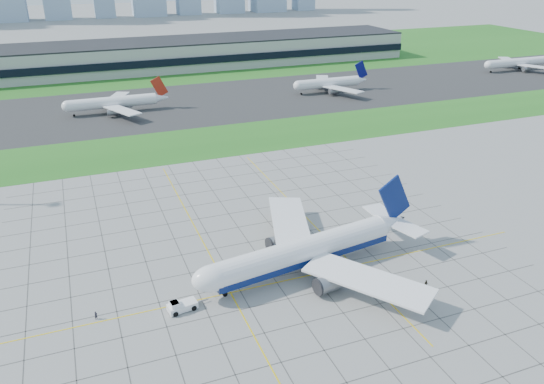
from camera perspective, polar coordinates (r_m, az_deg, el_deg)
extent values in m
plane|color=gray|center=(112.67, 0.14, -9.18)|extent=(1400.00, 1400.00, 0.00)
cube|color=#1F601B|center=(191.13, -9.78, 4.98)|extent=(700.00, 35.00, 0.04)
cube|color=#383838|center=(243.05, -12.58, 8.93)|extent=(700.00, 75.00, 0.04)
cube|color=#1F601B|center=(349.73, -15.70, 13.22)|extent=(700.00, 145.00, 0.04)
cube|color=#474744|center=(116.42, -24.85, -10.54)|extent=(0.18, 130.00, 0.02)
cube|color=#474744|center=(115.75, -20.89, -10.00)|extent=(0.18, 130.00, 0.02)
cube|color=#474744|center=(115.63, -16.91, -9.41)|extent=(0.18, 130.00, 0.02)
cube|color=#474744|center=(116.07, -12.96, -8.78)|extent=(0.18, 130.00, 0.02)
cube|color=#474744|center=(117.05, -9.07, -8.11)|extent=(0.18, 130.00, 0.02)
cube|color=#474744|center=(118.56, -5.28, -7.43)|extent=(0.18, 130.00, 0.02)
cube|color=#474744|center=(120.59, -1.61, -6.73)|extent=(0.18, 130.00, 0.02)
cube|color=#474744|center=(123.10, 1.92, -6.03)|extent=(0.18, 130.00, 0.02)
cube|color=#474744|center=(126.08, 5.28, -5.34)|extent=(0.18, 130.00, 0.02)
cube|color=#474744|center=(129.47, 8.47, -4.67)|extent=(0.18, 130.00, 0.02)
cube|color=#474744|center=(133.27, 11.48, -4.02)|extent=(0.18, 130.00, 0.02)
cube|color=#474744|center=(137.42, 14.32, -3.40)|extent=(0.18, 130.00, 0.02)
cube|color=#474744|center=(141.91, 16.97, -2.81)|extent=(0.18, 130.00, 0.02)
cube|color=#474744|center=(90.11, 8.04, -19.62)|extent=(110.00, 0.18, 0.02)
cube|color=#474744|center=(95.24, 5.64, -16.59)|extent=(110.00, 0.18, 0.02)
cube|color=#474744|center=(100.75, 3.55, -13.85)|extent=(110.00, 0.18, 0.02)
cube|color=#474744|center=(106.57, 1.74, -11.39)|extent=(110.00, 0.18, 0.02)
cube|color=#474744|center=(112.66, 0.14, -9.18)|extent=(110.00, 0.18, 0.02)
cube|color=#474744|center=(118.98, -1.28, -7.19)|extent=(110.00, 0.18, 0.02)
cube|color=#474744|center=(125.49, -2.54, -5.41)|extent=(110.00, 0.18, 0.02)
cube|color=#474744|center=(132.16, -3.67, -3.80)|extent=(110.00, 0.18, 0.02)
cube|color=#474744|center=(138.97, -4.68, -2.34)|extent=(110.00, 0.18, 0.02)
cube|color=#474744|center=(145.91, -5.60, -1.02)|extent=(110.00, 0.18, 0.02)
cube|color=#474744|center=(152.94, -6.43, 0.18)|extent=(110.00, 0.18, 0.02)
cube|color=#474744|center=(160.07, -7.19, 1.27)|extent=(110.00, 0.18, 0.02)
cube|color=#474744|center=(167.28, -7.89, 2.27)|extent=(110.00, 0.18, 0.02)
cube|color=yellow|center=(111.11, 0.52, -9.71)|extent=(120.00, 0.25, 0.03)
cube|color=yellow|center=(126.51, -7.44, -5.34)|extent=(0.25, 100.00, 0.03)
cube|color=yellow|center=(134.72, 4.18, -3.23)|extent=(0.25, 100.00, 0.03)
cube|color=#B7B7B2|center=(330.58, -8.23, 14.57)|extent=(260.00, 42.00, 15.00)
cube|color=black|center=(310.08, -7.26, 13.89)|extent=(260.00, 1.00, 4.00)
cube|color=black|center=(329.37, -8.32, 15.93)|extent=(260.00, 42.00, 0.80)
cylinder|color=white|center=(112.44, 3.44, -6.27)|extent=(41.94, 11.77, 5.43)
cube|color=#081954|center=(113.32, 3.42, -7.01)|extent=(41.88, 11.41, 1.45)
ellipsoid|color=white|center=(104.01, -6.31, -9.17)|extent=(9.41, 6.70, 5.43)
cube|color=black|center=(103.14, -7.34, -9.25)|extent=(2.41, 3.17, 0.54)
cone|color=white|center=(125.65, 12.63, -3.22)|extent=(7.94, 6.21, 5.15)
cube|color=#081954|center=(123.31, 13.04, -0.68)|extent=(9.81, 1.97, 11.54)
cube|color=white|center=(126.08, 1.88, -3.10)|extent=(15.25, 26.60, 0.88)
cube|color=white|center=(106.08, 10.27, -9.29)|extent=(21.16, 25.44, 0.88)
cylinder|color=slate|center=(120.72, 0.92, -5.40)|extent=(6.34, 4.30, 3.44)
cylinder|color=slate|center=(107.37, 6.22, -9.72)|extent=(6.34, 4.30, 3.44)
cylinder|color=gray|center=(106.93, -5.09, -10.59)|extent=(0.37, 0.37, 2.35)
cylinder|color=black|center=(107.32, -5.08, -10.88)|extent=(1.05, 0.60, 0.99)
cylinder|color=black|center=(118.99, 4.45, -6.94)|extent=(1.33, 1.25, 1.18)
cylinder|color=black|center=(115.02, 6.08, -8.22)|extent=(1.33, 1.25, 1.18)
cube|color=white|center=(104.57, -9.62, -12.01)|extent=(5.87, 3.41, 1.29)
cube|color=white|center=(103.66, -10.44, -11.82)|extent=(1.96, 2.26, 1.02)
cube|color=black|center=(103.56, -10.44, -11.74)|extent=(1.74, 2.05, 0.65)
cube|color=gray|center=(105.82, -7.57, -11.56)|extent=(2.76, 0.59, 0.17)
cylinder|color=black|center=(105.23, -10.81, -12.08)|extent=(1.07, 0.61, 1.02)
cylinder|color=black|center=(103.39, -10.34, -12.78)|extent=(1.07, 0.61, 1.02)
cylinder|color=black|center=(106.17, -8.91, -11.55)|extent=(1.07, 0.61, 1.02)
cylinder|color=black|center=(104.34, -8.40, -12.23)|extent=(1.07, 0.61, 1.02)
imported|color=black|center=(106.06, -18.40, -12.49)|extent=(0.73, 0.68, 1.67)
imported|color=black|center=(113.49, 16.25, -9.49)|extent=(1.09, 1.05, 1.78)
cylinder|color=white|center=(237.13, -16.76, 9.23)|extent=(36.15, 4.80, 4.80)
cube|color=#A22112|center=(238.23, -12.04, 11.03)|extent=(7.46, 0.40, 9.15)
cube|color=white|center=(248.16, -16.42, 9.72)|extent=(13.89, 20.66, 0.40)
cube|color=white|center=(226.91, -15.82, 8.48)|extent=(13.89, 20.66, 0.40)
cylinder|color=black|center=(240.48, -15.98, 8.53)|extent=(1.00, 1.00, 1.00)
cylinder|color=black|center=(236.25, -15.86, 8.27)|extent=(1.00, 1.00, 1.00)
cylinder|color=white|center=(264.18, 6.08, 11.59)|extent=(32.10, 4.80, 4.80)
cube|color=#080956|center=(271.63, 9.57, 12.82)|extent=(7.46, 0.40, 9.15)
cube|color=white|center=(274.91, 5.44, 11.94)|extent=(13.89, 20.66, 0.40)
cube|color=white|center=(255.93, 7.66, 10.91)|extent=(13.89, 20.66, 0.40)
cylinder|color=black|center=(268.18, 6.35, 10.89)|extent=(1.00, 1.00, 1.00)
cylinder|color=black|center=(264.40, 6.79, 10.67)|extent=(1.00, 1.00, 1.00)
cylinder|color=white|center=(345.76, 25.01, 12.53)|extent=(43.83, 4.80, 4.80)
cube|color=white|center=(355.63, 24.09, 12.83)|extent=(13.89, 20.66, 0.40)
cube|color=white|center=(340.67, 26.65, 11.95)|extent=(13.89, 20.66, 0.40)
cylinder|color=black|center=(350.54, 25.07, 11.98)|extent=(1.00, 1.00, 1.00)
cylinder|color=black|center=(347.55, 25.58, 11.80)|extent=(1.00, 1.00, 1.00)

